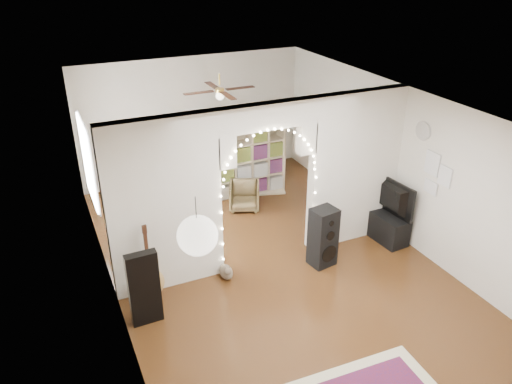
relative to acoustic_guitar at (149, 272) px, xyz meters
name	(u,v)px	position (x,y,z in m)	size (l,w,h in m)	color
floor	(266,258)	(2.02, 0.25, -0.46)	(7.50, 7.50, 0.00)	black
ceiling	(268,103)	(2.02, 0.25, 2.24)	(5.00, 7.50, 0.02)	white
wall_back	(193,119)	(2.02, 4.00, 0.89)	(5.00, 0.02, 2.70)	silver
wall_front	(435,340)	(2.02, -3.50, 0.89)	(5.00, 0.02, 2.70)	silver
wall_left	(105,218)	(-0.48, 0.25, 0.89)	(0.02, 7.50, 2.70)	silver
wall_right	(395,161)	(4.52, 0.25, 0.89)	(0.02, 7.50, 2.70)	silver
divider_wall	(267,182)	(2.02, 0.25, 0.96)	(5.00, 0.20, 2.70)	silver
fairy_lights	(271,178)	(2.02, 0.12, 1.09)	(1.64, 0.04, 1.60)	#FFEABF
window	(88,162)	(-0.45, 2.05, 1.04)	(0.04, 1.20, 1.40)	white
wall_clock	(424,131)	(4.50, -0.35, 1.64)	(0.31, 0.31, 0.03)	white
picture_frames	(435,174)	(4.50, -0.75, 1.04)	(0.02, 0.50, 0.70)	white
paper_lantern	(197,236)	(0.12, -2.15, 1.79)	(0.40, 0.40, 0.40)	white
ceiling_fan	(220,90)	(2.02, 2.25, 1.94)	(1.10, 1.10, 0.30)	gold
guitar_case	(144,288)	(-0.18, -0.49, 0.10)	(0.43, 0.14, 1.12)	black
acoustic_guitar	(149,272)	(0.00, 0.00, 0.00)	(0.45, 0.23, 1.06)	tan
tabby_cat	(226,272)	(1.19, -0.02, -0.34)	(0.25, 0.47, 0.31)	brown
floor_speaker	(323,237)	(2.79, -0.28, 0.04)	(0.44, 0.40, 1.02)	black
media_console	(383,225)	(4.22, 0.00, -0.21)	(0.40, 1.00, 0.50)	black
tv	(386,197)	(4.22, 0.00, 0.35)	(1.07, 0.14, 0.62)	black
bookcase	(249,159)	(2.77, 2.65, 0.31)	(1.50, 0.38, 1.54)	beige
dining_table	(239,153)	(2.78, 3.23, 0.22)	(1.27, 0.92, 0.76)	brown
flower_vase	(239,146)	(2.78, 3.23, 0.39)	(0.18, 0.18, 0.19)	white
dining_chair_left	(148,191)	(0.69, 3.05, -0.19)	(0.58, 0.60, 0.55)	brown
dining_chair_right	(244,196)	(2.39, 2.04, -0.19)	(0.59, 0.60, 0.55)	brown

